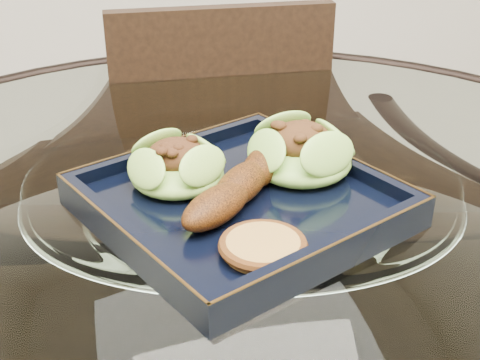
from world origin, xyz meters
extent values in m
cylinder|color=white|center=(0.00, 0.00, 0.76)|extent=(1.10, 1.10, 0.01)
torus|color=black|center=(0.00, 0.00, 0.76)|extent=(1.13, 1.13, 0.02)
cylinder|color=black|center=(0.28, 0.28, 0.38)|extent=(0.04, 0.04, 0.75)
cylinder|color=black|center=(-0.28, 0.28, 0.38)|extent=(0.04, 0.04, 0.75)
cube|color=black|center=(0.07, 0.26, 0.42)|extent=(0.40, 0.40, 0.04)
cube|color=black|center=(0.08, 0.43, 0.66)|extent=(0.36, 0.05, 0.41)
cylinder|color=black|center=(-0.09, 0.43, 0.20)|extent=(0.03, 0.03, 0.40)
cylinder|color=black|center=(0.24, 0.42, 0.20)|extent=(0.03, 0.03, 0.40)
cube|color=black|center=(0.00, 0.00, 0.77)|extent=(0.36, 0.36, 0.02)
ellipsoid|color=#66A830|center=(-0.06, 0.04, 0.80)|extent=(0.11, 0.11, 0.04)
ellipsoid|color=#68AA31|center=(0.07, 0.04, 0.80)|extent=(0.13, 0.13, 0.04)
ellipsoid|color=#5B2909|center=(0.00, 0.00, 0.80)|extent=(0.15, 0.16, 0.03)
cylinder|color=#AD8039|center=(-0.01, -0.10, 0.79)|extent=(0.09, 0.09, 0.01)
camera|label=1|loc=(-0.14, -0.57, 1.11)|focal=50.00mm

